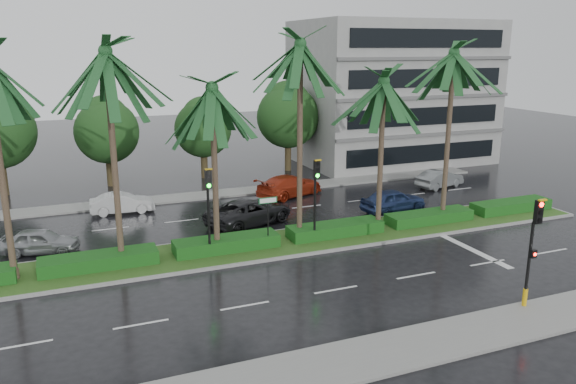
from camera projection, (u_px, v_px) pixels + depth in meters
name	position (u px, v px, depth m)	size (l,w,h in m)	color
ground	(290.00, 251.00, 27.99)	(120.00, 120.00, 0.00)	black
near_sidewalk	(406.00, 348.00, 18.83)	(40.00, 2.40, 0.12)	gray
far_sidewalk	(224.00, 193.00, 38.73)	(40.00, 2.00, 0.12)	gray
median	(283.00, 243.00, 28.86)	(36.00, 4.00, 0.15)	gray
hedge	(283.00, 236.00, 28.77)	(35.20, 1.40, 0.60)	#164513
lane_markings	(348.00, 246.00, 28.71)	(34.00, 13.06, 0.01)	silver
palm_row	(258.00, 77.00, 26.31)	(26.30, 4.20, 10.68)	#3B3022
signal_near	(532.00, 248.00, 21.14)	(0.34, 0.45, 4.36)	black
signal_median_left	(209.00, 199.00, 26.04)	(0.34, 0.42, 4.36)	black
signal_median_right	(316.00, 189.00, 28.05)	(0.34, 0.42, 4.36)	black
street_sign	(268.00, 210.00, 27.52)	(0.95, 0.09, 2.60)	black
bg_trees	(223.00, 116.00, 43.16)	(33.30, 5.61, 8.10)	#392E19
building	(392.00, 93.00, 48.83)	(16.00, 10.00, 12.00)	gray
car_silver	(40.00, 241.00, 27.52)	(3.67, 1.48, 1.25)	#94979B
car_white	(122.00, 203.00, 34.22)	(3.80, 1.33, 1.25)	#B3B3B3
car_darkgrey	(249.00, 212.00, 32.05)	(5.31, 2.45, 1.48)	black
car_red	(290.00, 186.00, 38.08)	(5.03, 2.04, 1.46)	#992610
car_blue	(393.00, 200.00, 34.50)	(4.19, 1.69, 1.43)	navy
car_grey	(440.00, 179.00, 40.45)	(3.90, 1.36, 1.29)	slate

